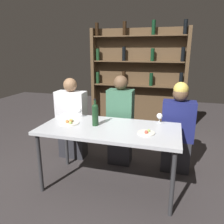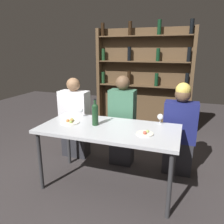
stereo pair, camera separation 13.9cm
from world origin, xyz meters
TOP-DOWN VIEW (x-y plane):
  - ground_plane at (0.00, 0.00)m, footprint 10.00×10.00m
  - dining_table at (0.00, 0.00)m, footprint 1.58×0.76m
  - wine_rack_wall at (0.00, 1.91)m, footprint 1.80×0.21m
  - wine_bottle at (-0.18, 0.02)m, footprint 0.07×0.07m
  - wine_glass_0 at (-0.48, 0.26)m, footprint 0.06×0.06m
  - wine_glass_1 at (0.53, 0.32)m, footprint 0.07×0.07m
  - food_plate_0 at (0.43, -0.07)m, footprint 0.18×0.18m
  - food_plate_1 at (-0.49, 0.00)m, footprint 0.23×0.23m
  - seated_person_left at (-0.76, 0.59)m, footprint 0.44×0.22m
  - seated_person_center at (-0.01, 0.59)m, footprint 0.35×0.22m
  - seated_person_right at (0.76, 0.59)m, footprint 0.41×0.22m

SIDE VIEW (x-z plane):
  - ground_plane at x=0.00m, z-range 0.00..0.00m
  - seated_person_left at x=-0.76m, z-range -0.04..1.18m
  - seated_person_right at x=0.76m, z-range -0.03..1.19m
  - seated_person_center at x=-0.01m, z-range -0.03..1.24m
  - dining_table at x=0.00m, z-range 0.32..1.07m
  - food_plate_0 at x=0.43m, z-range 0.74..0.78m
  - food_plate_1 at x=-0.49m, z-range 0.74..0.79m
  - wine_glass_1 at x=0.53m, z-range 0.77..0.89m
  - wine_glass_0 at x=-0.48m, z-range 0.78..0.90m
  - wine_bottle at x=-0.18m, z-range 0.74..1.05m
  - wine_rack_wall at x=0.00m, z-range 0.04..2.14m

